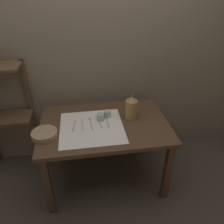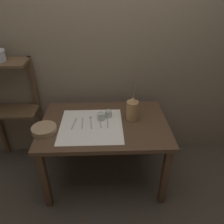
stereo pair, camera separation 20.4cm
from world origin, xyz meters
TOP-DOWN VIEW (x-y plane):
  - ground_plane at (0.00, 0.00)m, footprint 12.00×12.00m
  - stone_wall_back at (0.00, 0.52)m, footprint 7.00×0.06m
  - wooden_table at (0.00, 0.00)m, footprint 1.22×0.82m
  - wooden_shelf_unit at (-1.00, 0.36)m, footprint 0.54×0.29m
  - linen_cloth at (-0.12, -0.05)m, footprint 0.59×0.58m
  - pitcher_with_flowers at (0.27, 0.06)m, footprint 0.11×0.11m
  - wooden_bowl at (-0.54, -0.12)m, footprint 0.22×0.22m
  - glass_tumbler_near at (-0.03, 0.06)m, footprint 0.07×0.07m
  - glass_tumbler_far at (0.04, 0.10)m, footprint 0.07×0.07m
  - knife_center at (-0.29, -0.01)m, footprint 0.04×0.19m
  - fork_outer at (-0.21, 0.00)m, footprint 0.02×0.19m
  - spoon_outer at (-0.13, 0.05)m, footprint 0.04×0.20m
  - fork_inner at (-0.04, 0.01)m, footprint 0.04×0.19m
  - spoon_inner at (0.03, 0.06)m, footprint 0.02×0.20m

SIDE VIEW (x-z plane):
  - ground_plane at x=0.00m, z-range 0.00..0.00m
  - wooden_table at x=0.00m, z-range 0.27..1.00m
  - linen_cloth at x=-0.12m, z-range 0.73..0.73m
  - knife_center at x=-0.29m, z-range 0.73..0.73m
  - fork_outer at x=-0.21m, z-range 0.73..0.73m
  - fork_inner at x=-0.04m, z-range 0.73..0.73m
  - spoon_outer at x=-0.13m, z-range 0.72..0.75m
  - spoon_inner at x=0.03m, z-range 0.72..0.75m
  - wooden_bowl at x=-0.54m, z-range 0.73..0.78m
  - glass_tumbler_far at x=0.04m, z-range 0.73..0.80m
  - glass_tumbler_near at x=-0.03m, z-range 0.73..0.80m
  - pitcher_with_flowers at x=0.27m, z-range 0.63..1.04m
  - wooden_shelf_unit at x=-1.00m, z-range 0.23..1.48m
  - stone_wall_back at x=0.00m, z-range 0.00..2.40m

